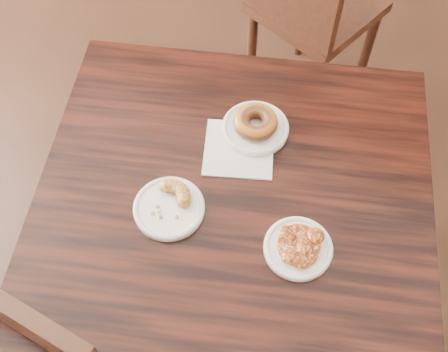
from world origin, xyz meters
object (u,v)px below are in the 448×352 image
at_px(glazed_donut, 256,122).
at_px(cafe_table, 231,268).
at_px(chair_far, 317,7).
at_px(cruller_fragment, 168,204).
at_px(apple_fritter, 299,244).

bearing_deg(glazed_donut, cafe_table, -81.32).
distance_m(chair_far, cruller_fragment, 1.12).
bearing_deg(cruller_fragment, glazed_donut, 72.52).
bearing_deg(cruller_fragment, cafe_table, 33.86).
bearing_deg(cafe_table, chair_far, 79.65).
bearing_deg(cafe_table, cruller_fragment, -163.22).
xyz_separation_m(chair_far, glazed_donut, (0.09, -0.80, 0.33)).
relative_size(cafe_table, cruller_fragment, 8.42).
bearing_deg(glazed_donut, apple_fritter, -50.78).
distance_m(glazed_donut, cruller_fragment, 0.28).
distance_m(apple_fritter, cruller_fragment, 0.28).
bearing_deg(apple_fritter, glazed_donut, 129.22).
bearing_deg(chair_far, cruller_fragment, 110.08).
bearing_deg(chair_far, apple_fritter, 125.23).
bearing_deg(cruller_fragment, chair_far, 90.15).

